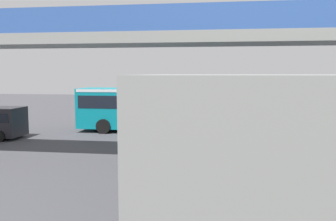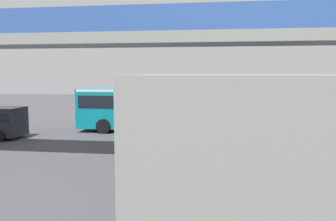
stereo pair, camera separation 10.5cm
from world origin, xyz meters
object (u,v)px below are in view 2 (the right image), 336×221
object	(u,v)px
city_bus	(158,106)
bicycle_black	(257,136)
traffic_sign	(160,101)
bicycle_green	(297,141)
pedestrian	(242,114)

from	to	relation	value
city_bus	bicycle_black	size ratio (longest dim) A/B	6.52
traffic_sign	city_bus	bearing A→B (deg)	97.58
bicycle_green	pedestrian	world-z (taller)	pedestrian
bicycle_black	bicycle_green	size ratio (longest dim) A/B	1.00
bicycle_black	pedestrian	distance (m)	7.61
bicycle_green	pedestrian	bearing A→B (deg)	-73.57
bicycle_green	traffic_sign	world-z (taller)	traffic_sign
bicycle_black	traffic_sign	world-z (taller)	traffic_sign
bicycle_black	traffic_sign	size ratio (longest dim) A/B	0.63
pedestrian	traffic_sign	xyz separation A→B (m)	(6.88, 0.30, 1.00)
bicycle_black	bicycle_green	distance (m)	2.35
bicycle_black	city_bus	bearing A→B (deg)	-23.66
bicycle_black	pedestrian	size ratio (longest dim) A/B	0.99
city_bus	traffic_sign	distance (m)	4.36
pedestrian	traffic_sign	bearing A→B (deg)	2.51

